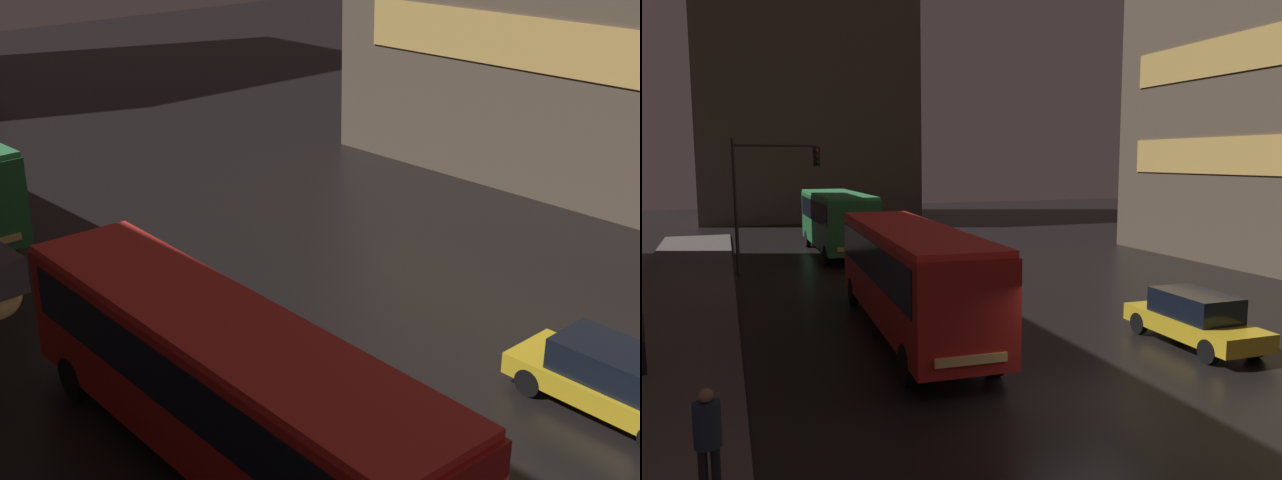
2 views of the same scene
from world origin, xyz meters
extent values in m
cube|color=#E0B25B|center=(15.40, 8.92, 5.41)|extent=(0.24, 20.99, 1.80)
cube|color=#AD1E19|center=(-2.16, 6.69, 1.82)|extent=(2.88, 11.42, 2.55)
cube|color=black|center=(-2.16, 6.69, 2.35)|extent=(2.90, 10.52, 1.10)
cube|color=red|center=(-2.16, 6.69, 3.18)|extent=(2.83, 11.20, 0.16)
cylinder|color=black|center=(-0.88, 10.90, 0.50)|extent=(0.30, 1.01, 1.00)
cylinder|color=black|center=(-3.04, 11.00, 0.50)|extent=(0.30, 1.01, 1.00)
cylinder|color=black|center=(-0.24, 19.95, 0.50)|extent=(0.26, 1.00, 1.00)
cube|color=gold|center=(5.06, 2.70, 0.55)|extent=(1.81, 4.42, 0.50)
cube|color=black|center=(5.06, 2.70, 1.15)|extent=(1.51, 2.44, 0.71)
cylinder|color=black|center=(5.86, 4.17, 0.32)|extent=(0.21, 0.64, 0.64)
cylinder|color=black|center=(4.32, 4.21, 0.32)|extent=(0.21, 0.64, 0.64)
camera|label=1|loc=(-10.71, -4.98, 10.68)|focal=50.00mm
camera|label=2|loc=(-7.23, -11.04, 5.25)|focal=35.00mm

